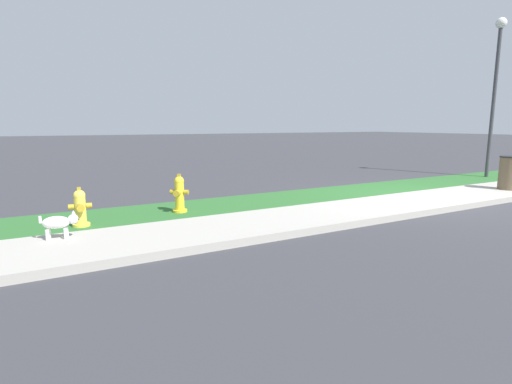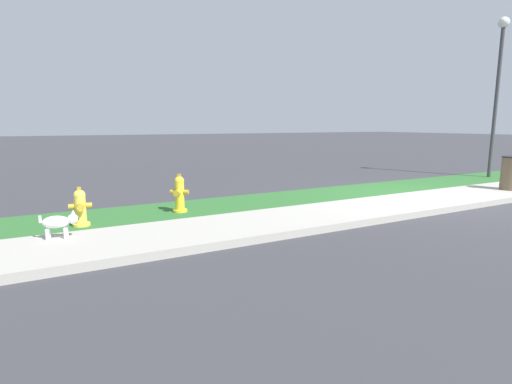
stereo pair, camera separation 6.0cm
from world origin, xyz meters
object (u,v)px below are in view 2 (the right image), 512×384
Objects in this scene: fire_hydrant_across_street at (180,194)px; street_lamp at (499,74)px; trash_bin at (511,173)px; fire_hydrant_by_grass_verge at (80,208)px; small_white_dog at (59,222)px.

street_lamp is (10.25, 0.23, 2.82)m from fire_hydrant_across_street.
fire_hydrant_across_street is 8.36m from trash_bin.
fire_hydrant_by_grass_verge is 12.37m from street_lamp.
trash_bin is at bearing -151.82° from fire_hydrant_across_street.
fire_hydrant_across_street is 0.15× the size of street_lamp.
fire_hydrant_across_street is at bearing 35.77° from small_white_dog.
street_lamp reaches higher than fire_hydrant_by_grass_verge.
fire_hydrant_by_grass_verge is 0.75m from small_white_dog.
small_white_dog is 12.76m from street_lamp.
street_lamp is at bearing 17.63° from small_white_dog.
street_lamp is at bearing 41.00° from trash_bin.
street_lamp is at bearing -139.92° from fire_hydrant_across_street.
street_lamp is (12.37, 1.15, 2.92)m from small_white_dog.
small_white_dog is 10.35m from trash_bin.
trash_bin is at bearing 175.48° from fire_hydrant_by_grass_verge.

